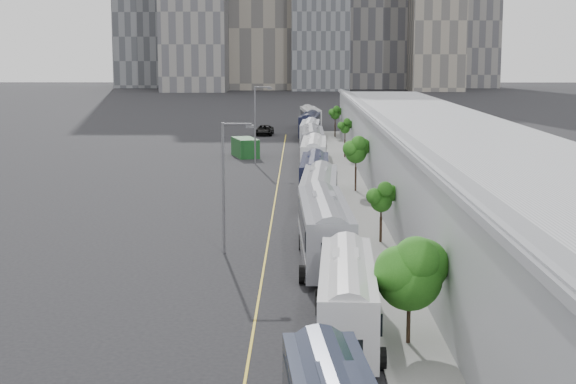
{
  "coord_description": "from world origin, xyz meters",
  "views": [
    {
      "loc": [
        0.58,
        -4.02,
        12.55
      ],
      "look_at": [
        -0.18,
        57.08,
        3.0
      ],
      "focal_mm": 55.0,
      "sensor_mm": 36.0,
      "label": 1
    }
  ],
  "objects_px": {
    "bus_3": "(324,235)",
    "bus_10": "(310,119)",
    "bus_2": "(347,303)",
    "shipping_container": "(245,147)",
    "bus_9": "(310,127)",
    "bus_7": "(312,145)",
    "bus_6": "(314,158)",
    "street_lamp_near": "(226,178)",
    "suv": "(264,130)",
    "bus_8": "(310,135)",
    "street_lamp_far": "(257,120)",
    "bus_5": "(315,179)",
    "bus_4": "(319,199)"
  },
  "relations": [
    {
      "from": "bus_3",
      "to": "bus_10",
      "type": "relative_size",
      "value": 1.06
    },
    {
      "from": "bus_2",
      "to": "shipping_container",
      "type": "height_order",
      "value": "bus_2"
    },
    {
      "from": "bus_9",
      "to": "bus_10",
      "type": "height_order",
      "value": "bus_10"
    },
    {
      "from": "bus_7",
      "to": "bus_10",
      "type": "xyz_separation_m",
      "value": [
        0.31,
        43.78,
        -0.02
      ]
    },
    {
      "from": "bus_7",
      "to": "bus_3",
      "type": "bearing_deg",
      "value": -89.88
    },
    {
      "from": "bus_6",
      "to": "street_lamp_near",
      "type": "distance_m",
      "value": 39.18
    },
    {
      "from": "bus_3",
      "to": "bus_7",
      "type": "height_order",
      "value": "bus_3"
    },
    {
      "from": "bus_3",
      "to": "street_lamp_near",
      "type": "height_order",
      "value": "street_lamp_near"
    },
    {
      "from": "bus_10",
      "to": "suv",
      "type": "height_order",
      "value": "bus_10"
    },
    {
      "from": "bus_6",
      "to": "suv",
      "type": "xyz_separation_m",
      "value": [
        -7.02,
        44.46,
        -0.79
      ]
    },
    {
      "from": "bus_7",
      "to": "bus_8",
      "type": "distance_m",
      "value": 15.01
    },
    {
      "from": "bus_9",
      "to": "street_lamp_far",
      "type": "bearing_deg",
      "value": -96.13
    },
    {
      "from": "bus_2",
      "to": "suv",
      "type": "distance_m",
      "value": 99.95
    },
    {
      "from": "bus_6",
      "to": "bus_2",
      "type": "bearing_deg",
      "value": -87.65
    },
    {
      "from": "bus_5",
      "to": "street_lamp_far",
      "type": "xyz_separation_m",
      "value": [
        -6.28,
        22.52,
        3.68
      ]
    },
    {
      "from": "bus_4",
      "to": "street_lamp_near",
      "type": "distance_m",
      "value": 13.38
    },
    {
      "from": "bus_6",
      "to": "bus_9",
      "type": "relative_size",
      "value": 0.99
    },
    {
      "from": "shipping_container",
      "to": "bus_7",
      "type": "bearing_deg",
      "value": -27.78
    },
    {
      "from": "bus_3",
      "to": "bus_6",
      "type": "bearing_deg",
      "value": 88.1
    },
    {
      "from": "shipping_container",
      "to": "suv",
      "type": "bearing_deg",
      "value": 71.71
    },
    {
      "from": "bus_7",
      "to": "street_lamp_near",
      "type": "xyz_separation_m",
      "value": [
        -6.22,
        -51.81,
        3.25
      ]
    },
    {
      "from": "street_lamp_far",
      "to": "suv",
      "type": "bearing_deg",
      "value": 90.88
    },
    {
      "from": "bus_7",
      "to": "bus_8",
      "type": "bearing_deg",
      "value": 90.64
    },
    {
      "from": "bus_3",
      "to": "suv",
      "type": "distance_m",
      "value": 85.95
    },
    {
      "from": "bus_8",
      "to": "bus_6",
      "type": "bearing_deg",
      "value": -87.52
    },
    {
      "from": "bus_2",
      "to": "street_lamp_near",
      "type": "relative_size",
      "value": 1.46
    },
    {
      "from": "bus_5",
      "to": "bus_8",
      "type": "distance_m",
      "value": 43.38
    },
    {
      "from": "bus_2",
      "to": "bus_8",
      "type": "height_order",
      "value": "bus_8"
    },
    {
      "from": "bus_5",
      "to": "bus_2",
      "type": "bearing_deg",
      "value": -87.03
    },
    {
      "from": "shipping_container",
      "to": "street_lamp_far",
      "type": "bearing_deg",
      "value": -92.52
    },
    {
      "from": "bus_5",
      "to": "bus_4",
      "type": "bearing_deg",
      "value": -87.4
    },
    {
      "from": "bus_2",
      "to": "bus_7",
      "type": "bearing_deg",
      "value": 93.01
    },
    {
      "from": "bus_7",
      "to": "bus_8",
      "type": "xyz_separation_m",
      "value": [
        -0.11,
        15.01,
        -0.11
      ]
    },
    {
      "from": "street_lamp_near",
      "to": "bus_9",
      "type": "bearing_deg",
      "value": 85.55
    },
    {
      "from": "bus_5",
      "to": "street_lamp_far",
      "type": "height_order",
      "value": "street_lamp_far"
    },
    {
      "from": "bus_5",
      "to": "bus_8",
      "type": "bearing_deg",
      "value": 91.73
    },
    {
      "from": "bus_10",
      "to": "street_lamp_near",
      "type": "height_order",
      "value": "street_lamp_near"
    },
    {
      "from": "bus_9",
      "to": "bus_5",
      "type": "bearing_deg",
      "value": -85.6
    },
    {
      "from": "bus_4",
      "to": "bus_9",
      "type": "height_order",
      "value": "bus_4"
    },
    {
      "from": "bus_2",
      "to": "bus_9",
      "type": "distance_m",
      "value": 96.87
    },
    {
      "from": "suv",
      "to": "bus_2",
      "type": "bearing_deg",
      "value": -82.96
    },
    {
      "from": "bus_6",
      "to": "bus_8",
      "type": "bearing_deg",
      "value": 91.88
    },
    {
      "from": "bus_6",
      "to": "street_lamp_far",
      "type": "distance_m",
      "value": 10.46
    },
    {
      "from": "bus_5",
      "to": "street_lamp_near",
      "type": "height_order",
      "value": "street_lamp_near"
    },
    {
      "from": "bus_5",
      "to": "suv",
      "type": "height_order",
      "value": "bus_5"
    },
    {
      "from": "street_lamp_near",
      "to": "street_lamp_far",
      "type": "bearing_deg",
      "value": 90.35
    },
    {
      "from": "bus_2",
      "to": "bus_8",
      "type": "distance_m",
      "value": 83.47
    },
    {
      "from": "bus_9",
      "to": "shipping_container",
      "type": "distance_m",
      "value": 27.94
    },
    {
      "from": "suv",
      "to": "bus_10",
      "type": "bearing_deg",
      "value": 62.27
    },
    {
      "from": "bus_5",
      "to": "bus_6",
      "type": "height_order",
      "value": "bus_6"
    }
  ]
}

